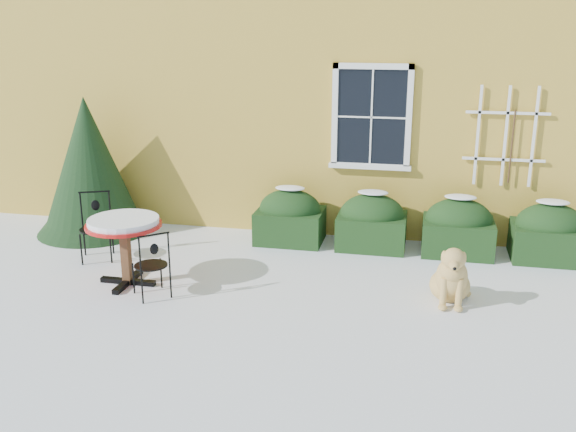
% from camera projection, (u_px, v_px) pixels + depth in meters
% --- Properties ---
extents(ground, '(80.00, 80.00, 0.00)m').
position_uv_depth(ground, '(271.00, 309.00, 7.88)').
color(ground, white).
rests_on(ground, ground).
extents(house, '(12.40, 8.40, 6.40)m').
position_uv_depth(house, '(348.00, 31.00, 13.50)').
color(house, gold).
rests_on(house, ground).
extents(hedge_row, '(4.95, 0.80, 0.91)m').
position_uv_depth(hedge_row, '(414.00, 225.00, 9.82)').
color(hedge_row, black).
rests_on(hedge_row, ground).
extents(evergreen_shrub, '(1.86, 1.86, 2.25)m').
position_uv_depth(evergreen_shrub, '(90.00, 178.00, 10.59)').
color(evergreen_shrub, black).
rests_on(evergreen_shrub, ground).
extents(bistro_table, '(0.99, 0.99, 0.92)m').
position_uv_depth(bistro_table, '(124.00, 229.00, 8.42)').
color(bistro_table, black).
rests_on(bistro_table, ground).
extents(patio_chair_near, '(0.55, 0.55, 0.89)m').
position_uv_depth(patio_chair_near, '(152.00, 264.00, 8.11)').
color(patio_chair_near, black).
rests_on(patio_chair_near, ground).
extents(patio_chair_far, '(0.58, 0.57, 0.99)m').
position_uv_depth(patio_chair_far, '(96.00, 226.00, 9.45)').
color(patio_chair_far, black).
rests_on(patio_chair_far, ground).
extents(dog, '(0.54, 0.90, 0.81)m').
position_uv_depth(dog, '(451.00, 279.00, 7.96)').
color(dog, '#DDB363').
rests_on(dog, ground).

